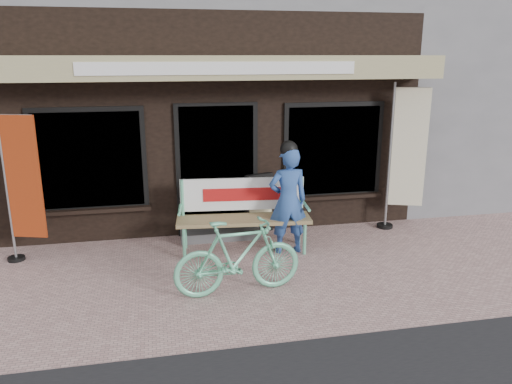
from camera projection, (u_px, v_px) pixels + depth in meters
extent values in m
plane|color=tan|center=(238.00, 283.00, 6.63)|extent=(70.00, 70.00, 0.00)
cube|color=black|center=(199.00, 109.00, 10.88)|extent=(7.00, 6.00, 3.60)
cube|color=tan|center=(218.00, 68.00, 7.46)|extent=(7.00, 0.80, 0.35)
cube|color=white|center=(221.00, 68.00, 7.07)|extent=(4.00, 0.02, 0.18)
cube|color=black|center=(217.00, 170.00, 8.21)|extent=(1.20, 0.06, 2.10)
cube|color=black|center=(217.00, 170.00, 8.20)|extent=(1.35, 0.04, 2.20)
cube|color=black|center=(89.00, 160.00, 7.76)|extent=(1.60, 0.06, 1.50)
cube|color=black|center=(333.00, 151.00, 8.53)|extent=(1.60, 0.06, 1.50)
cube|color=black|center=(89.00, 160.00, 7.75)|extent=(1.75, 0.04, 1.65)
cube|color=black|center=(333.00, 151.00, 8.52)|extent=(1.75, 0.04, 1.65)
cube|color=black|center=(93.00, 210.00, 7.92)|extent=(1.80, 0.18, 0.06)
cube|color=black|center=(332.00, 196.00, 8.69)|extent=(1.80, 0.18, 0.06)
cube|color=#59595B|center=(220.00, 233.00, 8.27)|extent=(1.30, 0.45, 0.15)
cylinder|color=#65C69A|center=(184.00, 244.00, 7.36)|extent=(0.05, 0.05, 0.47)
cylinder|color=#65C69A|center=(185.00, 233.00, 7.79)|extent=(0.05, 0.05, 0.47)
cylinder|color=#65C69A|center=(305.00, 239.00, 7.54)|extent=(0.05, 0.05, 0.47)
cylinder|color=#65C69A|center=(299.00, 229.00, 7.98)|extent=(0.05, 0.05, 0.47)
cube|color=#917A4F|center=(244.00, 220.00, 7.60)|extent=(2.07, 0.70, 0.06)
cylinder|color=#65C69A|center=(182.00, 200.00, 7.64)|extent=(0.05, 0.05, 0.62)
cylinder|color=#65C69A|center=(301.00, 196.00, 7.83)|extent=(0.05, 0.05, 0.62)
cube|color=white|center=(242.00, 194.00, 7.74)|extent=(1.92, 0.23, 0.51)
cube|color=#B21414|center=(243.00, 194.00, 7.72)|extent=(1.21, 0.13, 0.20)
cylinder|color=#65C69A|center=(180.00, 210.00, 7.45)|extent=(0.09, 0.50, 0.05)
cylinder|color=#65C69A|center=(306.00, 206.00, 7.64)|extent=(0.09, 0.50, 0.05)
imported|color=#2B4F96|center=(288.00, 201.00, 7.50)|extent=(0.60, 0.41, 1.63)
sphere|color=black|center=(289.00, 149.00, 7.29)|extent=(0.27, 0.27, 0.26)
imported|color=#65C69A|center=(238.00, 257.00, 6.25)|extent=(1.67, 0.61, 0.98)
cylinder|color=gray|center=(7.00, 188.00, 7.08)|extent=(0.05, 0.05, 2.22)
cylinder|color=gray|center=(14.00, 115.00, 6.79)|extent=(0.49, 0.17, 0.02)
cube|color=#9C3111|center=(23.00, 178.00, 7.02)|extent=(0.49, 0.18, 1.77)
cylinder|color=black|center=(16.00, 259.00, 7.37)|extent=(0.30, 0.30, 0.05)
cylinder|color=gray|center=(390.00, 157.00, 8.45)|extent=(0.05, 0.05, 2.51)
cylinder|color=gray|center=(413.00, 88.00, 8.10)|extent=(0.54, 0.22, 0.03)
cube|color=beige|center=(409.00, 148.00, 8.36)|extent=(0.55, 0.23, 1.99)
cylinder|color=black|center=(385.00, 226.00, 8.77)|extent=(0.35, 0.35, 0.06)
cube|color=black|center=(259.00, 203.00, 8.42)|extent=(0.51, 0.25, 1.02)
cube|color=beige|center=(261.00, 198.00, 8.34)|extent=(0.42, 0.16, 0.62)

